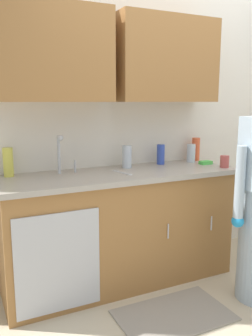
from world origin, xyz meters
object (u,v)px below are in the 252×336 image
bottle_water_tall (196,149)px  cup_by_sink (225,162)px  sink (70,178)px  bottle_soap (8,162)px  sponge (206,163)px  bottle_cleaner_spray (191,153)px  bottle_water_short (127,157)px  bottle_dish_liquid (161,154)px  knife_on_counter (122,173)px

bottle_water_tall → cup_by_sink: size_ratio=2.12×
sink → bottle_soap: size_ratio=2.26×
bottle_water_tall → sponge: bearing=-102.8°
bottle_cleaner_spray → sponge: 0.18m
bottle_water_short → cup_by_sink: bottle_water_short is taller
cup_by_sink → bottle_cleaner_spray: bearing=104.9°
bottle_dish_liquid → bottle_water_short: 0.36m
sink → bottle_dish_liquid: (0.91, 0.17, 0.10)m
bottle_water_short → bottle_cleaner_spray: bearing=0.1°
bottle_dish_liquid → knife_on_counter: 0.54m
bottle_soap → cup_by_sink: (1.74, -0.42, -0.06)m
bottle_cleaner_spray → bottle_water_tall: 0.13m
bottle_dish_liquid → bottle_soap: bottle_soap is taller
cup_by_sink → sponge: size_ratio=0.94×
cup_by_sink → sponge: bearing=101.5°
cup_by_sink → bottle_water_short: bearing=155.0°
bottle_dish_liquid → bottle_water_tall: (0.42, 0.04, 0.02)m
bottle_water_short → cup_by_sink: 0.85m
knife_on_counter → bottle_water_tall: bearing=-84.2°
bottle_soap → cup_by_sink: 1.79m
bottle_dish_liquid → bottle_water_short: size_ratio=0.93×
bottle_soap → sponge: 1.71m
bottle_soap → bottle_water_short: size_ratio=1.14×
sponge → knife_on_counter: bearing=-177.6°
bottle_soap → bottle_water_short: bearing=-3.6°
knife_on_counter → bottle_dish_liquid: bearing=-76.2°
bottle_dish_liquid → bottle_water_short: (-0.35, -0.03, 0.01)m
bottle_dish_liquid → sink: bearing=-169.5°
bottle_cleaner_spray → bottle_dish_liquid: (-0.32, 0.03, 0.00)m
sponge → bottle_cleaner_spray: bearing=109.2°
bottle_dish_liquid → bottle_cleaner_spray: bearing=-4.8°
sink → bottle_cleaner_spray: sink is taller
bottle_water_tall → cup_by_sink: 0.43m
bottle_dish_liquid → bottle_water_short: bearing=-175.5°
bottle_water_tall → bottle_water_short: bottle_water_tall is taller
bottle_dish_liquid → bottle_soap: bearing=178.6°
sink → cup_by_sink: bearing=-9.3°
bottle_cleaner_spray → cup_by_sink: bearing=-75.1°
bottle_dish_liquid → bottle_soap: (-1.33, 0.03, 0.02)m
bottle_soap → sink: bearing=-25.9°
bottle_dish_liquid → bottle_water_short: bottle_water_short is taller
sink → knife_on_counter: bearing=-6.4°
sponge → bottle_water_short: bearing=168.2°
sink → bottle_water_tall: bearing=9.0°
sponge → bottle_water_tall: bearing=77.2°
bottle_water_tall → bottle_water_short: bearing=-174.9°
sink → sponge: sink is taller
bottle_dish_liquid → bottle_water_tall: size_ratio=0.82×
bottle_water_tall → knife_on_counter: (-0.91, -0.26, -0.11)m
sink → sponge: (1.28, -0.01, 0.03)m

